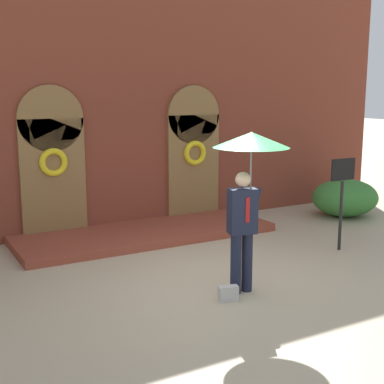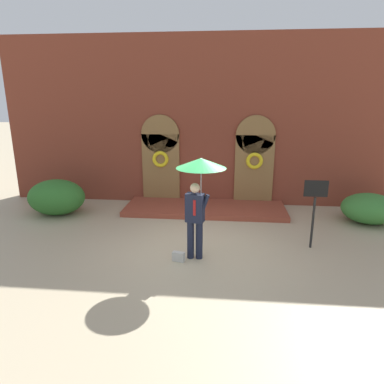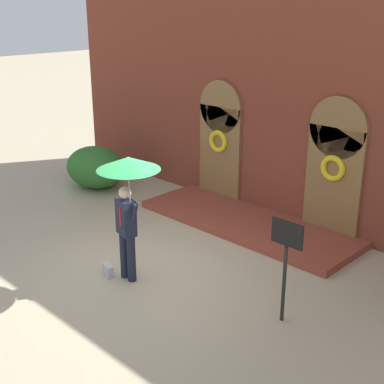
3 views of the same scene
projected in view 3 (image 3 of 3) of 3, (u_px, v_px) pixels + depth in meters
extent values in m
plane|color=tan|center=(145.00, 272.00, 10.12)|extent=(80.00, 80.00, 0.00)
cube|color=brown|center=(283.00, 97.00, 11.99)|extent=(14.00, 0.50, 5.60)
cube|color=brown|center=(220.00, 154.00, 13.39)|extent=(1.30, 0.08, 2.40)
cylinder|color=brown|center=(221.00, 107.00, 12.98)|extent=(1.30, 0.08, 1.30)
cube|color=brown|center=(333.00, 183.00, 11.29)|extent=(1.30, 0.08, 2.40)
cylinder|color=brown|center=(338.00, 128.00, 10.88)|extent=(1.30, 0.08, 1.30)
torus|color=yellow|center=(218.00, 141.00, 13.23)|extent=(0.56, 0.12, 0.56)
torus|color=yellow|center=(333.00, 168.00, 11.12)|extent=(0.56, 0.12, 0.56)
cube|color=brown|center=(246.00, 223.00, 12.14)|extent=(5.20, 1.80, 0.16)
cylinder|color=#191E33|center=(124.00, 255.00, 9.80)|extent=(0.16, 0.16, 0.90)
cylinder|color=#191E33|center=(131.00, 258.00, 9.67)|extent=(0.16, 0.16, 0.90)
cube|color=#191E33|center=(126.00, 217.00, 9.47)|extent=(0.45, 0.33, 0.66)
cube|color=#A51919|center=(120.00, 217.00, 9.37)|extent=(0.06, 0.02, 0.36)
sphere|color=beige|center=(125.00, 193.00, 9.31)|extent=(0.22, 0.22, 0.22)
cylinder|color=#191E33|center=(134.00, 215.00, 9.29)|extent=(0.22, 0.09, 0.46)
cylinder|color=gray|center=(130.00, 197.00, 9.24)|extent=(0.02, 0.02, 0.98)
cone|color=#1E7538|center=(128.00, 163.00, 9.03)|extent=(1.10, 1.10, 0.22)
cone|color=white|center=(128.00, 163.00, 9.03)|extent=(0.61, 0.60, 0.20)
cube|color=#B7B7B2|center=(108.00, 270.00, 9.95)|extent=(0.30, 0.18, 0.22)
cylinder|color=black|center=(284.00, 284.00, 8.39)|extent=(0.06, 0.06, 1.30)
cube|color=black|center=(287.00, 234.00, 8.09)|extent=(0.56, 0.03, 0.40)
ellipsoid|color=#2D6B28|center=(96.00, 167.00, 14.55)|extent=(1.78, 1.43, 1.11)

